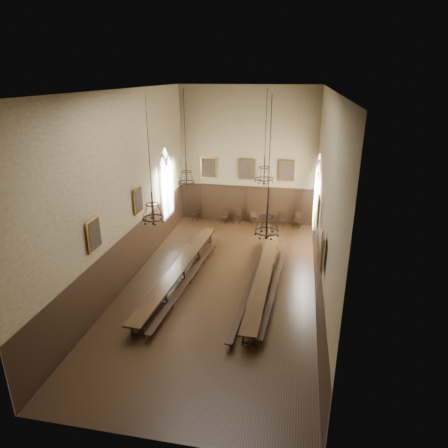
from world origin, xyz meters
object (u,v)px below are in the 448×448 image
(table_right, at_px, (264,280))
(chair_7, at_px, (297,223))
(bench_left_inner, at_px, (190,279))
(chandelier_front_left, at_px, (153,211))
(bench_right_outer, at_px, (275,285))
(bench_right_inner, at_px, (252,284))
(bench_left_outer, at_px, (169,274))
(chandelier_back_left, at_px, (186,176))
(chandelier_back_right, at_px, (264,173))
(chair_4, at_px, (254,221))
(chair_3, at_px, (237,219))
(chandelier_front_right, at_px, (267,224))
(chair_2, at_px, (224,219))
(table_left, at_px, (180,273))
(chair_0, at_px, (196,216))
(chair_6, at_px, (281,222))

(table_right, bearing_deg, chair_7, 80.32)
(bench_left_inner, relative_size, chandelier_front_left, 1.93)
(bench_left_inner, height_order, bench_right_outer, bench_left_inner)
(bench_right_inner, bearing_deg, bench_left_outer, 175.78)
(chandelier_back_left, distance_m, chandelier_back_right, 3.91)
(bench_left_inner, relative_size, bench_right_outer, 1.07)
(chair_4, bearing_deg, chair_7, -18.72)
(chair_3, relative_size, chandelier_front_right, 0.19)
(chair_2, bearing_deg, bench_left_outer, -84.78)
(chandelier_back_right, bearing_deg, table_right, -81.83)
(table_right, height_order, chandelier_front_left, chandelier_front_left)
(chair_2, xyz_separation_m, chandelier_front_left, (-0.84, -10.92, 4.20))
(bench_right_outer, distance_m, chair_3, 9.11)
(table_left, bearing_deg, table_right, 2.27)
(table_right, height_order, chair_0, chair_0)
(bench_left_inner, height_order, chair_3, chair_3)
(bench_right_outer, bearing_deg, chandelier_front_left, -153.94)
(chair_2, bearing_deg, table_right, -53.92)
(bench_left_outer, height_order, chair_0, chair_0)
(chandelier_back_left, relative_size, chandelier_back_right, 1.03)
(chair_7, distance_m, chandelier_front_left, 13.09)
(chair_4, distance_m, chandelier_back_left, 8.40)
(table_right, xyz_separation_m, chair_0, (-5.55, 8.44, -0.08))
(chair_3, height_order, chandelier_front_right, chandelier_front_right)
(chair_3, bearing_deg, chandelier_front_right, -70.58)
(bench_right_inner, distance_m, chair_0, 10.15)
(table_right, bearing_deg, bench_right_inner, -144.21)
(bench_right_inner, bearing_deg, chair_6, 84.10)
(bench_right_outer, relative_size, chandelier_back_right, 1.99)
(bench_right_outer, distance_m, chandelier_back_right, 5.57)
(chair_0, relative_size, chandelier_back_left, 0.22)
(chair_3, bearing_deg, chair_0, -176.25)
(bench_left_inner, bearing_deg, chair_7, 60.44)
(bench_left_inner, distance_m, chandelier_back_left, 5.09)
(table_right, relative_size, bench_left_outer, 1.10)
(chair_7, xyz_separation_m, chandelier_back_left, (-5.64, -6.54, 4.50))
(bench_left_outer, xyz_separation_m, bench_right_inner, (4.18, -0.31, 0.01))
(chandelier_back_left, distance_m, chandelier_front_right, 6.65)
(chandelier_back_left, xyz_separation_m, chandelier_back_right, (3.82, 0.86, 0.11))
(bench_left_outer, bearing_deg, chair_7, 54.09)
(bench_right_outer, xyz_separation_m, chair_3, (-3.17, 8.54, 0.04))
(chair_6, distance_m, chandelier_front_left, 12.63)
(chair_6, distance_m, chandelier_back_left, 9.14)
(bench_left_outer, distance_m, bench_left_inner, 1.19)
(chair_4, distance_m, chandelier_front_left, 12.09)
(bench_right_inner, xyz_separation_m, chair_0, (-5.04, 8.81, 0.04))
(table_right, xyz_separation_m, chandelier_front_right, (0.27, -3.05, 4.02))
(chair_7, bearing_deg, chair_3, -164.17)
(bench_left_inner, distance_m, bench_right_outer, 4.12)
(chandelier_front_right, bearing_deg, chair_3, 104.11)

